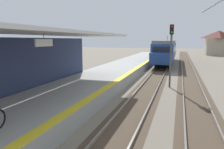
# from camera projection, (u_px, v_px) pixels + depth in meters

# --- Properties ---
(station_platform) EXTENTS (5.00, 80.00, 0.91)m
(station_platform) POSITION_uv_depth(u_px,v_px,m) (90.00, 84.00, 17.44)
(station_platform) COLOR #999993
(station_platform) RESTS_ON ground
(track_pair_nearest_platform) EXTENTS (2.34, 120.00, 0.16)m
(track_pair_nearest_platform) POSITION_uv_depth(u_px,v_px,m) (152.00, 83.00, 19.99)
(track_pair_nearest_platform) COLOR #4C3D2D
(track_pair_nearest_platform) RESTS_ON ground
(track_pair_middle) EXTENTS (2.34, 120.00, 0.16)m
(track_pair_middle) POSITION_uv_depth(u_px,v_px,m) (191.00, 85.00, 19.00)
(track_pair_middle) COLOR #4C3D2D
(track_pair_middle) RESTS_ON ground
(approaching_train) EXTENTS (2.93, 19.60, 4.76)m
(approaching_train) POSITION_uv_depth(u_px,v_px,m) (166.00, 51.00, 36.87)
(approaching_train) COLOR navy
(approaching_train) RESTS_ON ground
(rail_signal_post) EXTENTS (0.32, 0.34, 5.20)m
(rail_signal_post) POSITION_uv_depth(u_px,v_px,m) (171.00, 49.00, 18.06)
(rail_signal_post) COLOR #4C4C4C
(rail_signal_post) RESTS_ON ground
(distant_trackside_house) EXTENTS (6.60, 5.28, 6.40)m
(distant_trackside_house) POSITION_uv_depth(u_px,v_px,m) (218.00, 42.00, 57.42)
(distant_trackside_house) COLOR tan
(distant_trackside_house) RESTS_ON ground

